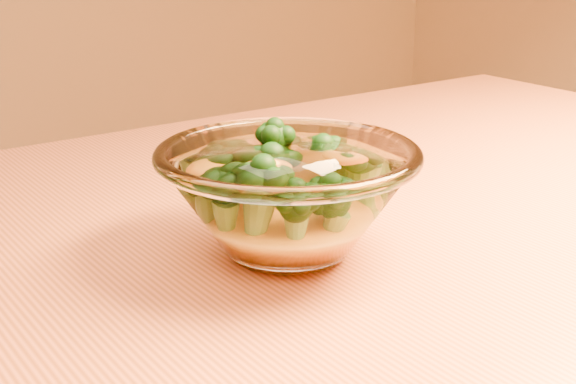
% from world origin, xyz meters
% --- Properties ---
extents(table, '(1.20, 0.80, 0.75)m').
position_xyz_m(table, '(0.00, 0.00, 0.65)').
color(table, '#C1613A').
rests_on(table, ground).
extents(glass_bowl, '(0.19, 0.19, 0.09)m').
position_xyz_m(glass_bowl, '(-0.07, -0.01, 0.79)').
color(glass_bowl, white).
rests_on(glass_bowl, table).
extents(cheese_sauce, '(0.11, 0.11, 0.03)m').
position_xyz_m(cheese_sauce, '(-0.07, -0.01, 0.78)').
color(cheese_sauce, orange).
rests_on(cheese_sauce, glass_bowl).
extents(broccoli_heap, '(0.12, 0.13, 0.07)m').
position_xyz_m(broccoli_heap, '(-0.08, -0.00, 0.81)').
color(broccoli_heap, black).
rests_on(broccoli_heap, cheese_sauce).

